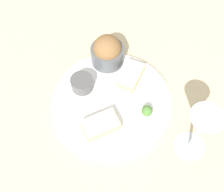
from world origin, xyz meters
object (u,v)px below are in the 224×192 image
(salad_bowl, at_px, (107,52))
(wine_glass, at_px, (201,127))
(cheese_toast_near, at_px, (130,75))
(cheese_toast_far, at_px, (101,125))
(sauce_ramekin, at_px, (82,83))

(salad_bowl, xyz_separation_m, wine_glass, (-0.02, -0.34, 0.06))
(salad_bowl, bearing_deg, cheese_toast_near, -84.69)
(cheese_toast_far, relative_size, wine_glass, 0.65)
(sauce_ramekin, distance_m, cheese_toast_near, 0.14)
(salad_bowl, bearing_deg, wine_glass, -93.11)
(salad_bowl, distance_m, wine_glass, 0.34)
(salad_bowl, xyz_separation_m, cheese_toast_near, (0.01, -0.09, -0.03))
(cheese_toast_far, bearing_deg, salad_bowl, 44.31)
(wine_glass, bearing_deg, sauce_ramekin, 106.98)
(salad_bowl, relative_size, cheese_toast_near, 0.89)
(wine_glass, bearing_deg, cheese_toast_near, 83.83)
(cheese_toast_near, bearing_deg, sauce_ramekin, 151.50)
(salad_bowl, height_order, sauce_ramekin, salad_bowl)
(cheese_toast_near, distance_m, wine_glass, 0.26)
(cheese_toast_near, height_order, wine_glass, wine_glass)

